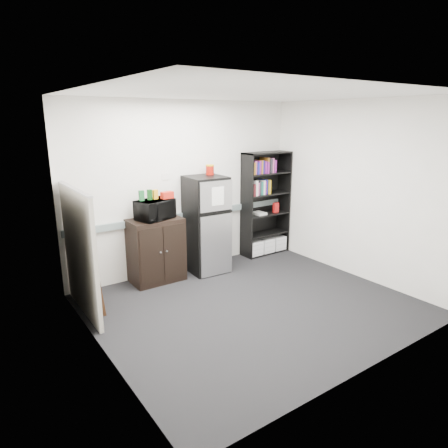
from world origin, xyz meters
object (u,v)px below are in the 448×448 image
(cabinet, at_px, (156,250))
(bookshelf, at_px, (266,205))
(refrigerator, at_px, (206,225))
(microwave, at_px, (155,210))
(cubicle_partition, at_px, (80,252))

(cabinet, bearing_deg, bookshelf, 1.67)
(bookshelf, xyz_separation_m, refrigerator, (-1.36, -0.14, -0.14))
(microwave, height_order, refrigerator, refrigerator)
(cubicle_partition, bearing_deg, microwave, 18.35)
(bookshelf, height_order, cubicle_partition, bookshelf)
(bookshelf, xyz_separation_m, cubicle_partition, (-3.43, -0.49, -0.10))
(cubicle_partition, bearing_deg, refrigerator, 9.35)
(microwave, bearing_deg, bookshelf, -16.11)
(cubicle_partition, height_order, microwave, cubicle_partition)
(cubicle_partition, bearing_deg, bookshelf, 8.06)
(cabinet, distance_m, refrigerator, 0.90)
(cubicle_partition, distance_m, cabinet, 1.33)
(cabinet, bearing_deg, cubicle_partition, -160.98)
(cabinet, xyz_separation_m, microwave, (0.00, -0.02, 0.63))
(refrigerator, bearing_deg, cubicle_partition, -167.55)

